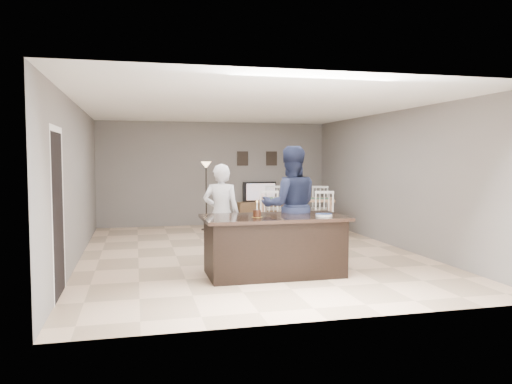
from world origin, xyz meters
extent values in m
plane|color=#D2AA87|center=(0.00, 0.00, 0.00)|extent=(8.00, 8.00, 0.00)
plane|color=slate|center=(0.00, 4.00, 1.35)|extent=(6.00, 0.00, 6.00)
plane|color=slate|center=(0.00, -4.00, 1.35)|extent=(6.00, 0.00, 6.00)
plane|color=slate|center=(-3.00, 0.00, 1.35)|extent=(0.00, 8.00, 8.00)
plane|color=slate|center=(3.00, 0.00, 1.35)|extent=(0.00, 8.00, 8.00)
plane|color=white|center=(0.00, 0.00, 2.70)|extent=(8.00, 8.00, 0.00)
cube|color=black|center=(0.00, -1.80, 0.42)|extent=(2.00, 1.00, 0.85)
cube|color=black|center=(0.00, -1.80, 0.88)|extent=(2.15, 1.10, 0.05)
cube|color=brown|center=(1.20, 3.77, 0.30)|extent=(1.20, 0.40, 0.60)
imported|color=black|center=(1.20, 3.84, 0.86)|extent=(0.91, 0.12, 0.53)
plane|color=orange|center=(1.20, 3.76, 0.87)|extent=(0.78, 0.00, 0.78)
cube|color=black|center=(0.75, 3.98, 1.75)|extent=(0.30, 0.02, 0.38)
cube|color=black|center=(1.55, 3.98, 1.75)|extent=(0.30, 0.02, 0.38)
plane|color=black|center=(-2.99, -2.30, 1.05)|extent=(0.00, 2.10, 2.10)
plane|color=white|center=(-2.99, -2.30, 2.14)|extent=(0.00, 1.02, 1.02)
imported|color=silver|center=(-0.65, -0.87, 0.84)|extent=(0.71, 0.57, 1.68)
imported|color=#1B223D|center=(0.44, -1.25, 0.98)|extent=(1.05, 0.86, 1.97)
cylinder|color=gold|center=(-0.29, -1.90, 0.90)|extent=(0.16, 0.16, 0.00)
cylinder|color=#3B1D10|center=(-0.29, -1.90, 0.96)|extent=(0.12, 0.12, 0.11)
cylinder|color=white|center=(-0.29, -1.90, 1.07)|extent=(0.02, 0.02, 0.12)
sphere|color=#FFBF4C|center=(-0.29, -1.90, 1.13)|extent=(0.02, 0.02, 0.02)
cylinder|color=white|center=(0.71, -2.03, 0.91)|extent=(0.25, 0.25, 0.01)
cylinder|color=white|center=(0.71, -2.03, 0.92)|extent=(0.25, 0.25, 0.01)
cylinder|color=white|center=(0.71, -2.03, 0.93)|extent=(0.25, 0.25, 0.01)
cylinder|color=navy|center=(0.71, -2.03, 0.94)|extent=(0.25, 0.25, 0.00)
cube|color=tan|center=(1.66, 2.15, 0.79)|extent=(1.95, 1.47, 0.04)
cylinder|color=tan|center=(0.80, 2.01, 0.39)|extent=(0.07, 0.07, 0.77)
cylinder|color=tan|center=(2.53, 2.29, 0.39)|extent=(0.07, 0.07, 0.77)
cube|color=#467E5F|center=(1.66, 2.15, 0.82)|extent=(1.56, 0.83, 0.01)
cube|color=white|center=(0.86, 1.61, 0.49)|extent=(0.57, 0.55, 0.04)
cylinder|color=white|center=(0.63, 1.51, 0.23)|extent=(0.03, 0.03, 0.47)
cylinder|color=white|center=(1.09, 1.72, 0.23)|extent=(0.03, 0.03, 0.47)
cube|color=white|center=(0.80, 1.43, 1.03)|extent=(0.40, 0.16, 0.05)
cube|color=white|center=(1.99, 1.24, 0.49)|extent=(0.57, 0.55, 0.04)
cylinder|color=white|center=(1.76, 1.14, 0.23)|extent=(0.03, 0.03, 0.47)
cylinder|color=white|center=(2.22, 1.35, 0.23)|extent=(0.03, 0.03, 0.47)
cube|color=white|center=(1.93, 1.06, 1.03)|extent=(0.40, 0.16, 0.05)
cube|color=white|center=(1.33, 3.06, 0.49)|extent=(0.57, 0.55, 0.04)
cylinder|color=white|center=(1.56, 3.17, 0.23)|extent=(0.03, 0.03, 0.47)
cylinder|color=white|center=(1.10, 2.95, 0.23)|extent=(0.03, 0.03, 0.47)
cube|color=white|center=(1.39, 3.24, 1.03)|extent=(0.40, 0.16, 0.05)
cube|color=white|center=(2.47, 2.69, 0.49)|extent=(0.57, 0.55, 0.04)
cylinder|color=white|center=(2.70, 2.79, 0.23)|extent=(0.03, 0.03, 0.47)
cylinder|color=white|center=(2.24, 2.58, 0.23)|extent=(0.03, 0.03, 0.47)
cube|color=white|center=(2.53, 2.87, 1.03)|extent=(0.40, 0.16, 0.05)
cylinder|color=black|center=(-0.35, 3.10, 0.01)|extent=(0.25, 0.25, 0.03)
cylinder|color=black|center=(-0.35, 3.10, 0.79)|extent=(0.03, 0.03, 1.54)
cone|color=#F0BC84|center=(-0.35, 3.10, 1.60)|extent=(0.25, 0.25, 0.16)
camera|label=1|loc=(-2.02, -9.01, 1.79)|focal=35.00mm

